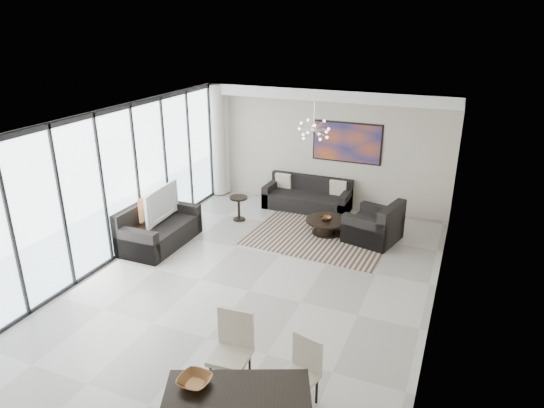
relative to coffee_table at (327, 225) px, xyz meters
The scene contains 18 objects.
room_shell 3.09m from the coffee_table, 92.00° to the right, with size 6.00×9.00×2.90m.
window_wall 4.61m from the coffee_table, 140.43° to the right, with size 0.37×8.95×2.90m.
soffit 3.03m from the coffee_table, 110.79° to the left, with size 5.98×0.40×0.26m, color white.
painting 2.21m from the coffee_table, 92.11° to the left, with size 1.68×0.04×0.98m, color #BA5019.
chandelier 2.20m from the coffee_table, 128.93° to the right, with size 0.66×0.66×0.71m.
rug 0.30m from the coffee_table, 110.77° to the right, with size 2.89×2.22×0.01m, color black.
coffee_table is the anchor object (origin of this frame).
bowl_coffee 0.18m from the coffee_table, 106.91° to the right, with size 0.24×0.24×0.07m, color brown.
sofa_main 1.52m from the coffee_table, 124.84° to the left, with size 2.08×0.85×0.76m.
loveseat 3.62m from the coffee_table, 149.28° to the right, with size 1.00×1.77×0.88m.
armchair 1.04m from the coffee_table, ahead, with size 1.20×1.24×0.87m.
side_table 2.11m from the coffee_table, behind, with size 0.42×0.42×0.57m.
tv_console 3.76m from the coffee_table, 151.93° to the right, with size 0.46×1.62×0.51m, color black.
television 3.66m from the coffee_table, 151.47° to the right, with size 1.20×0.16×0.69m, color gray.
dining_table 5.81m from the coffee_table, 83.12° to the right, with size 1.77×1.35×0.66m.
dining_chair_nw 4.95m from the coffee_table, 87.43° to the right, with size 0.51×0.51×1.04m.
dining_chair_ne 5.04m from the coffee_table, 76.82° to the right, with size 0.50×0.50×0.89m.
bowl_dining 5.82m from the coffee_table, 88.09° to the right, with size 0.36×0.36×0.09m, color brown.
Camera 1 is at (3.18, -6.58, 4.46)m, focal length 32.00 mm.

